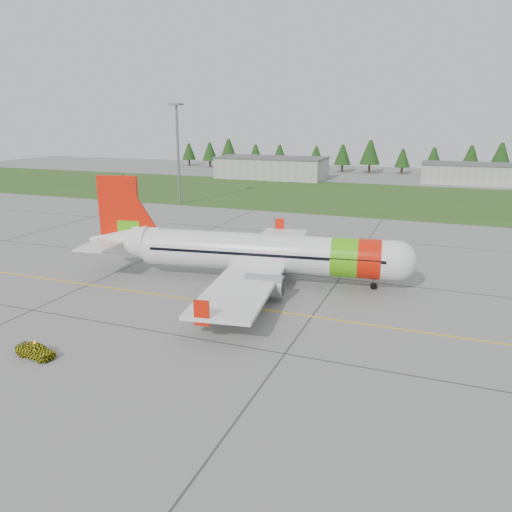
% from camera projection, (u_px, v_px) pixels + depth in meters
% --- Properties ---
extents(ground, '(320.00, 320.00, 0.00)m').
position_uv_depth(ground, '(171.00, 334.00, 41.73)').
color(ground, gray).
rests_on(ground, ground).
extents(aircraft, '(37.02, 34.43, 11.24)m').
position_uv_depth(aircraft, '(258.00, 253.00, 54.65)').
color(aircraft, white).
rests_on(aircraft, ground).
extents(follow_me_car, '(1.26, 1.45, 3.33)m').
position_uv_depth(follow_me_car, '(34.00, 337.00, 37.30)').
color(follow_me_car, '#D4D20B').
rests_on(follow_me_car, ground).
extents(service_van, '(1.94, 1.87, 4.70)m').
position_uv_depth(service_van, '(128.00, 200.00, 95.29)').
color(service_van, silver).
rests_on(service_van, ground).
extents(grass_strip, '(320.00, 50.00, 0.03)m').
position_uv_depth(grass_strip, '(353.00, 197.00, 115.43)').
color(grass_strip, '#30561E').
rests_on(grass_strip, ground).
extents(taxi_guideline, '(120.00, 0.25, 0.02)m').
position_uv_depth(taxi_guideline, '(213.00, 302.00, 48.92)').
color(taxi_guideline, gold).
rests_on(taxi_guideline, ground).
extents(hangar_west, '(32.00, 14.00, 6.00)m').
position_uv_depth(hangar_west, '(271.00, 168.00, 150.26)').
color(hangar_west, '#A8A8A3').
rests_on(hangar_west, ground).
extents(hangar_east, '(24.00, 12.00, 5.20)m').
position_uv_depth(hangar_east, '(468.00, 174.00, 138.40)').
color(hangar_east, '#A8A8A3').
rests_on(hangar_east, ground).
extents(floodlight_mast, '(0.50, 0.50, 20.00)m').
position_uv_depth(floodlight_mast, '(178.00, 156.00, 102.35)').
color(floodlight_mast, slate).
rests_on(floodlight_mast, ground).
extents(treeline, '(160.00, 8.00, 10.00)m').
position_uv_depth(treeline, '(385.00, 158.00, 164.45)').
color(treeline, '#1C3F14').
rests_on(treeline, ground).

